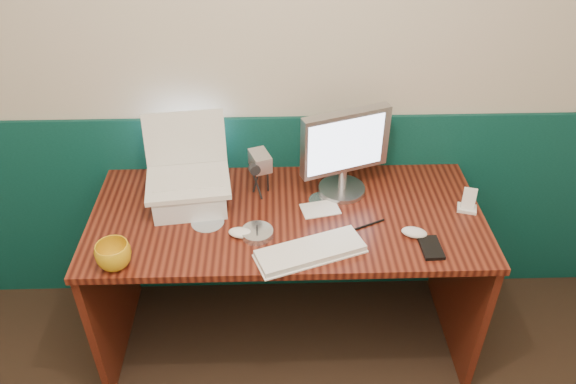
{
  "coord_description": "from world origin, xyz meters",
  "views": [
    {
      "loc": [
        0.07,
        -0.41,
        2.17
      ],
      "look_at": [
        0.12,
        1.23,
        0.97
      ],
      "focal_mm": 35.0,
      "sensor_mm": 36.0,
      "label": 1
    }
  ],
  "objects_px": {
    "camcorder": "(260,174)",
    "mug": "(114,256)",
    "monitor": "(344,154)",
    "keyboard": "(310,252)",
    "desk": "(287,280)",
    "laptop": "(185,156)"
  },
  "relations": [
    {
      "from": "camcorder",
      "to": "mug",
      "type": "bearing_deg",
      "value": -160.38
    },
    {
      "from": "mug",
      "to": "camcorder",
      "type": "bearing_deg",
      "value": 39.31
    },
    {
      "from": "camcorder",
      "to": "monitor",
      "type": "bearing_deg",
      "value": -17.68
    },
    {
      "from": "keyboard",
      "to": "camcorder",
      "type": "relative_size",
      "value": 1.94
    },
    {
      "from": "desk",
      "to": "mug",
      "type": "height_order",
      "value": "mug"
    },
    {
      "from": "camcorder",
      "to": "desk",
      "type": "bearing_deg",
      "value": -73.23
    },
    {
      "from": "desk",
      "to": "monitor",
      "type": "bearing_deg",
      "value": 32.92
    },
    {
      "from": "monitor",
      "to": "keyboard",
      "type": "height_order",
      "value": "monitor"
    },
    {
      "from": "keyboard",
      "to": "mug",
      "type": "height_order",
      "value": "mug"
    },
    {
      "from": "keyboard",
      "to": "camcorder",
      "type": "distance_m",
      "value": 0.44
    },
    {
      "from": "desk",
      "to": "camcorder",
      "type": "xyz_separation_m",
      "value": [
        -0.11,
        0.14,
        0.48
      ]
    },
    {
      "from": "laptop",
      "to": "monitor",
      "type": "distance_m",
      "value": 0.65
    },
    {
      "from": "desk",
      "to": "laptop",
      "type": "bearing_deg",
      "value": 169.12
    },
    {
      "from": "camcorder",
      "to": "laptop",
      "type": "bearing_deg",
      "value": 173.25
    },
    {
      "from": "desk",
      "to": "mug",
      "type": "distance_m",
      "value": 0.81
    },
    {
      "from": "laptop",
      "to": "mug",
      "type": "height_order",
      "value": "laptop"
    },
    {
      "from": "laptop",
      "to": "monitor",
      "type": "relative_size",
      "value": 0.89
    },
    {
      "from": "monitor",
      "to": "camcorder",
      "type": "xyz_separation_m",
      "value": [
        -0.35,
        -0.01,
        -0.08
      ]
    },
    {
      "from": "desk",
      "to": "laptop",
      "type": "xyz_separation_m",
      "value": [
        -0.4,
        0.08,
        0.61
      ]
    },
    {
      "from": "monitor",
      "to": "mug",
      "type": "bearing_deg",
      "value": -173.06
    },
    {
      "from": "desk",
      "to": "camcorder",
      "type": "distance_m",
      "value": 0.51
    },
    {
      "from": "laptop",
      "to": "camcorder",
      "type": "xyz_separation_m",
      "value": [
        0.29,
        0.07,
        -0.14
      ]
    }
  ]
}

